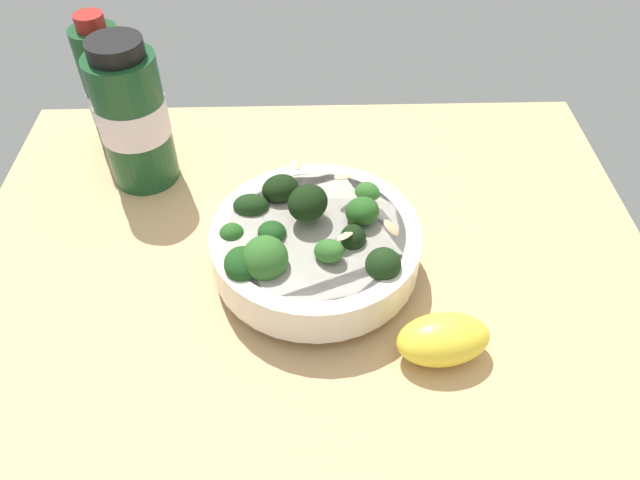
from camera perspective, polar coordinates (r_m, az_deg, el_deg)
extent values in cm
cube|color=tan|center=(58.50, -0.51, -8.42)|extent=(70.05, 70.05, 4.42)
cylinder|color=silver|center=(60.00, 0.00, -2.23)|extent=(11.01, 11.01, 1.32)
cylinder|color=silver|center=(58.07, 0.00, -0.48)|extent=(20.03, 20.03, 3.96)
cylinder|color=beige|center=(56.94, 0.00, 0.62)|extent=(16.96, 16.96, 0.80)
cylinder|color=#4A8F3C|center=(60.91, -3.29, 3.72)|extent=(1.42, 1.51, 1.36)
ellipsoid|color=black|center=(59.85, -3.35, 4.88)|extent=(4.27, 4.63, 3.09)
cylinder|color=#4A8F3C|center=(60.20, -6.02, 2.20)|extent=(1.44, 1.49, 1.46)
ellipsoid|color=black|center=(59.21, -6.13, 3.23)|extent=(3.24, 3.61, 2.78)
cylinder|color=#589D47|center=(58.14, 4.32, 1.61)|extent=(1.21, 1.49, 1.59)
ellipsoid|color=#23511C|center=(57.09, 4.41, 2.72)|extent=(4.68, 4.66, 3.94)
cylinder|color=#589D47|center=(54.63, 1.27, -2.12)|extent=(1.41, 1.47, 1.66)
ellipsoid|color=#2D6023|center=(53.53, 1.29, -1.03)|extent=(3.69, 4.21, 3.20)
cylinder|color=#589D47|center=(58.13, -7.76, -0.39)|extent=(1.23, 1.40, 1.63)
ellipsoid|color=#23511C|center=(57.11, -7.90, 0.62)|extent=(3.06, 2.78, 2.46)
cylinder|color=#2F662B|center=(54.93, 6.25, -3.57)|extent=(1.58, 1.55, 1.87)
ellipsoid|color=black|center=(53.60, 6.40, -2.31)|extent=(4.03, 4.44, 4.09)
cylinder|color=#3C7A32|center=(56.65, 3.49, -0.82)|extent=(1.06, 1.29, 1.53)
ellipsoid|color=black|center=(55.61, 3.56, 0.21)|extent=(3.68, 3.50, 3.50)
cylinder|color=#4A8F3C|center=(54.90, -6.66, -3.37)|extent=(1.53, 1.71, 1.42)
ellipsoid|color=#194216|center=(53.76, -6.79, -2.29)|extent=(4.94, 5.31, 3.99)
cylinder|color=#2F662B|center=(54.52, -4.63, -3.03)|extent=(2.29, 2.26, 1.54)
ellipsoid|color=#2D6023|center=(53.14, -4.75, -1.70)|extent=(6.53, 5.53, 5.59)
cylinder|color=#4A8F3C|center=(61.87, 4.79, 3.36)|extent=(1.35, 1.38, 1.44)
ellipsoid|color=#2D6023|center=(60.94, 4.87, 4.34)|extent=(4.25, 3.65, 3.71)
cylinder|color=#589D47|center=(57.28, -4.05, -0.31)|extent=(1.38, 1.33, 1.70)
ellipsoid|color=#194216|center=(56.23, -4.13, 0.74)|extent=(3.63, 3.12, 2.78)
cylinder|color=#589D47|center=(57.33, -0.29, 2.38)|extent=(1.62, 1.79, 1.28)
ellipsoid|color=black|center=(56.28, -0.29, 3.53)|extent=(5.99, 5.91, 4.35)
ellipsoid|color=#DBBC84|center=(58.08, -1.10, 3.83)|extent=(1.50, 1.92, 1.14)
ellipsoid|color=#DBBC84|center=(53.84, 7.17, 1.15)|extent=(1.91, 1.94, 1.15)
ellipsoid|color=#DBBC84|center=(58.22, 2.55, 6.00)|extent=(1.67, 2.08, 0.60)
ellipsoid|color=#DBBC84|center=(57.31, 5.29, 3.10)|extent=(1.15, 1.87, 0.51)
ellipsoid|color=#DBBC84|center=(59.77, -1.82, 7.19)|extent=(1.99, 1.42, 0.69)
ellipsoid|color=#DBBC84|center=(54.34, 2.82, 0.41)|extent=(1.93, 2.06, 0.67)
ellipsoid|color=yellow|center=(53.64, 11.95, -9.12)|extent=(5.88, 8.74, 4.30)
cylinder|color=#194723|center=(76.19, -18.98, 13.31)|extent=(5.23, 5.23, 14.67)
cylinder|color=maroon|center=(72.50, -20.56, 18.71)|extent=(3.18, 3.18, 1.64)
cylinder|color=silver|center=(77.23, -18.62, 12.03)|extent=(5.33, 5.33, 3.82)
cylinder|color=#194723|center=(69.31, -16.78, 10.68)|extent=(7.38, 7.38, 15.09)
cylinder|color=black|center=(65.13, -18.38, 16.74)|extent=(5.69, 5.69, 1.80)
cylinder|color=white|center=(69.05, -16.86, 11.00)|extent=(7.53, 7.53, 4.10)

